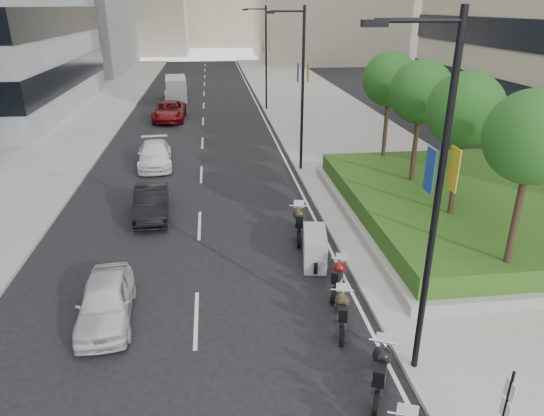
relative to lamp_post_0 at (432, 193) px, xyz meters
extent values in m
plane|color=black|center=(-4.14, -1.00, -5.07)|extent=(160.00, 160.00, 0.00)
cube|color=#9E9B93|center=(4.86, 29.00, -4.99)|extent=(10.00, 100.00, 0.15)
cube|color=#9E9B93|center=(-16.14, 29.00, -4.99)|extent=(8.00, 100.00, 0.15)
cube|color=silver|center=(-0.44, 29.00, -5.06)|extent=(0.12, 100.00, 0.01)
cube|color=silver|center=(-5.64, 29.00, -5.06)|extent=(0.12, 100.00, 0.01)
cube|color=gray|center=(5.86, 9.00, -4.72)|extent=(10.00, 14.00, 0.40)
cube|color=#1A3F12|center=(5.86, 9.00, -4.12)|extent=(9.40, 13.40, 0.80)
cylinder|color=#332319|center=(4.36, 3.00, -2.52)|extent=(0.22, 0.22, 4.00)
sphere|color=#255219|center=(4.36, 3.00, 0.38)|extent=(2.80, 2.80, 2.80)
cylinder|color=#332319|center=(4.36, 7.00, -2.52)|extent=(0.22, 0.22, 4.00)
sphere|color=#255219|center=(4.36, 7.00, 0.38)|extent=(2.80, 2.80, 2.80)
cylinder|color=#332319|center=(4.36, 11.00, -2.52)|extent=(0.22, 0.22, 4.00)
sphere|color=#255219|center=(4.36, 11.00, 0.38)|extent=(2.80, 2.80, 2.80)
cylinder|color=#332319|center=(4.36, 15.00, -2.52)|extent=(0.22, 0.22, 4.00)
sphere|color=#255219|center=(4.36, 15.00, 0.38)|extent=(2.80, 2.80, 2.80)
cylinder|color=black|center=(0.16, 0.00, -0.57)|extent=(0.16, 0.16, 9.00)
cylinder|color=black|center=(-0.74, 0.00, 3.63)|extent=(1.80, 0.10, 0.10)
cube|color=black|center=(-1.64, 0.00, 3.58)|extent=(0.50, 0.22, 0.14)
cube|color=gold|center=(0.44, 0.00, 0.53)|extent=(0.02, 0.45, 1.00)
cube|color=navy|center=(-0.12, 0.00, 0.53)|extent=(0.02, 0.45, 1.00)
cylinder|color=black|center=(0.16, 17.00, -0.57)|extent=(0.16, 0.16, 9.00)
cylinder|color=black|center=(-0.74, 17.00, 3.63)|extent=(1.80, 0.10, 0.10)
cube|color=black|center=(-1.64, 17.00, 3.58)|extent=(0.50, 0.22, 0.14)
cube|color=gold|center=(0.44, 17.00, 0.53)|extent=(0.02, 0.45, 1.00)
cube|color=navy|center=(-0.12, 17.00, 0.53)|extent=(0.02, 0.45, 1.00)
cylinder|color=black|center=(0.16, 35.00, -0.57)|extent=(0.16, 0.16, 9.00)
cylinder|color=black|center=(-0.74, 35.00, 3.63)|extent=(1.80, 0.10, 0.10)
cube|color=black|center=(-1.64, 35.00, 3.58)|extent=(0.50, 0.22, 0.14)
cube|color=gold|center=(0.44, 35.00, 0.53)|extent=(0.02, 0.45, 1.00)
cube|color=navy|center=(-0.12, 35.00, 0.53)|extent=(0.02, 0.45, 1.00)
cube|color=silver|center=(0.66, -3.00, -3.02)|extent=(0.02, 0.32, 0.42)
cube|color=silver|center=(0.66, -3.00, -3.52)|extent=(0.02, 0.32, 0.42)
cylinder|color=silver|center=(-1.15, -2.56, -3.90)|extent=(0.77, 0.33, 0.05)
cylinder|color=black|center=(-1.36, -1.35, -4.75)|extent=(0.37, 0.62, 0.62)
cylinder|color=black|center=(-0.69, 0.12, -4.75)|extent=(0.37, 0.62, 0.62)
cube|color=silver|center=(-1.05, -0.66, -4.58)|extent=(0.63, 0.90, 0.42)
sphere|color=black|center=(-0.91, -0.36, -4.20)|extent=(0.48, 0.48, 0.48)
cube|color=black|center=(-1.17, -0.94, -4.26)|extent=(0.57, 0.80, 0.16)
cylinder|color=silver|center=(-0.80, -0.11, -3.98)|extent=(0.70, 0.35, 0.05)
cylinder|color=black|center=(-1.49, 1.27, -4.77)|extent=(0.25, 0.59, 0.58)
cylinder|color=black|center=(-1.13, 2.73, -4.77)|extent=(0.25, 0.59, 0.58)
cube|color=silver|center=(-1.32, 1.95, -4.62)|extent=(0.46, 0.84, 0.39)
sphere|color=#35341D|center=(-1.25, 2.25, -4.26)|extent=(0.45, 0.45, 0.45)
cube|color=black|center=(-1.39, 1.68, -4.32)|extent=(0.42, 0.75, 0.15)
cylinder|color=silver|center=(-1.19, 2.50, -4.05)|extent=(0.69, 0.21, 0.05)
cylinder|color=black|center=(-1.22, 3.34, -4.79)|extent=(0.33, 0.56, 0.56)
cylinder|color=black|center=(-0.63, 4.66, -4.79)|extent=(0.33, 0.56, 0.56)
cube|color=silver|center=(-0.94, 3.96, -4.63)|extent=(0.56, 0.81, 0.38)
sphere|color=maroon|center=(-0.82, 4.24, -4.29)|extent=(0.43, 0.43, 0.43)
cube|color=black|center=(-1.05, 3.72, -4.34)|extent=(0.51, 0.72, 0.14)
cylinder|color=silver|center=(-0.72, 4.46, -4.09)|extent=(0.63, 0.31, 0.05)
cylinder|color=black|center=(-1.42, 5.30, -4.77)|extent=(0.21, 0.61, 0.60)
cylinder|color=black|center=(-1.16, 6.83, -4.77)|extent=(0.21, 0.61, 0.60)
cube|color=gray|center=(-1.29, 6.07, -4.44)|extent=(1.14, 2.14, 1.21)
cylinder|color=black|center=(-1.64, 7.41, -4.73)|extent=(0.24, 0.69, 0.67)
cylinder|color=black|center=(-1.36, 9.12, -4.73)|extent=(0.24, 0.69, 0.67)
cube|color=silver|center=(-1.51, 8.21, -4.54)|extent=(0.47, 0.96, 0.46)
sphere|color=#2F291A|center=(-1.45, 8.57, -4.13)|extent=(0.52, 0.52, 0.52)
cube|color=black|center=(-1.56, 7.89, -4.20)|extent=(0.43, 0.85, 0.17)
cylinder|color=silver|center=(-1.40, 8.86, -3.89)|extent=(0.80, 0.19, 0.05)
imported|color=silver|center=(-8.34, 3.33, -4.40)|extent=(1.85, 4.00, 1.33)
imported|color=black|center=(-7.79, 11.27, -4.38)|extent=(1.70, 4.22, 1.36)
imported|color=white|center=(-8.40, 19.06, -4.37)|extent=(2.34, 4.91, 1.38)
imported|color=maroon|center=(-8.44, 31.80, -4.30)|extent=(2.64, 5.56, 1.53)
cube|color=silver|center=(-8.42, 41.82, -3.96)|extent=(2.41, 5.42, 2.22)
cube|color=silver|center=(-8.42, 39.82, -4.48)|extent=(2.10, 1.42, 1.16)
cylinder|color=black|center=(-9.27, 39.93, -4.70)|extent=(0.26, 0.74, 0.74)
cylinder|color=black|center=(-7.58, 39.93, -4.70)|extent=(0.26, 0.74, 0.74)
cylinder|color=black|center=(-9.27, 43.51, -4.70)|extent=(0.26, 0.74, 0.74)
cylinder|color=black|center=(-7.58, 43.51, -4.70)|extent=(0.26, 0.74, 0.74)
camera|label=1|loc=(-4.85, -9.70, 3.90)|focal=32.00mm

